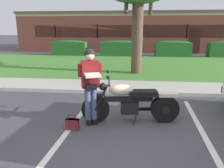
# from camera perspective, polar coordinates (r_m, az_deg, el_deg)

# --- Properties ---
(ground_plane) EXTENTS (140.00, 140.00, 0.00)m
(ground_plane) POSITION_cam_1_polar(r_m,az_deg,el_deg) (4.44, 5.19, -13.99)
(ground_plane) COLOR #424247
(curb_strip) EXTENTS (60.00, 0.20, 0.12)m
(curb_strip) POSITION_cam_1_polar(r_m,az_deg,el_deg) (7.19, 5.55, -2.22)
(curb_strip) COLOR #B7B2A8
(curb_strip) RESTS_ON ground
(concrete_walk) EXTENTS (60.00, 1.50, 0.08)m
(concrete_walk) POSITION_cam_1_polar(r_m,az_deg,el_deg) (8.02, 5.60, -0.63)
(concrete_walk) COLOR #B7B2A8
(concrete_walk) RESTS_ON ground
(grass_lawn) EXTENTS (60.00, 8.45, 0.06)m
(grass_lawn) POSITION_cam_1_polar(r_m,az_deg,el_deg) (12.89, 5.77, 5.03)
(grass_lawn) COLOR #478433
(grass_lawn) RESTS_ON ground
(stall_stripe_0) EXTENTS (0.35, 4.40, 0.01)m
(stall_stripe_0) POSITION_cam_1_polar(r_m,az_deg,el_deg) (4.82, -11.42, -11.83)
(stall_stripe_0) COLOR silver
(stall_stripe_0) RESTS_ON ground
(stall_stripe_1) EXTENTS (0.35, 4.40, 0.01)m
(stall_stripe_1) POSITION_cam_1_polar(r_m,az_deg,el_deg) (4.84, 23.35, -12.62)
(stall_stripe_1) COLOR silver
(stall_stripe_1) RESTS_ON ground
(motorcycle) EXTENTS (2.24, 0.82, 1.18)m
(motorcycle) POSITION_cam_1_polar(r_m,az_deg,el_deg) (4.97, 5.91, -4.82)
(motorcycle) COLOR black
(motorcycle) RESTS_ON ground
(rider_person) EXTENTS (0.56, 0.66, 1.70)m
(rider_person) POSITION_cam_1_polar(r_m,az_deg,el_deg) (4.73, -5.73, 0.85)
(rider_person) COLOR black
(rider_person) RESTS_ON ground
(handbag) EXTENTS (0.28, 0.13, 0.36)m
(handbag) POSITION_cam_1_polar(r_m,az_deg,el_deg) (4.76, -10.48, -10.21)
(handbag) COLOR maroon
(handbag) RESTS_ON ground
(hedge_left) EXTENTS (2.71, 0.90, 1.24)m
(hedge_left) POSITION_cam_1_polar(r_m,az_deg,el_deg) (17.92, -11.20, 9.46)
(hedge_left) COLOR #235623
(hedge_left) RESTS_ON ground
(hedge_center_left) EXTENTS (3.03, 0.90, 1.24)m
(hedge_center_left) POSITION_cam_1_polar(r_m,az_deg,el_deg) (17.19, 2.13, 9.51)
(hedge_center_left) COLOR #235623
(hedge_center_left) RESTS_ON ground
(hedge_center_right) EXTENTS (2.67, 0.90, 1.24)m
(hedge_center_right) POSITION_cam_1_polar(r_m,az_deg,el_deg) (17.40, 15.85, 9.05)
(hedge_center_right) COLOR #235623
(hedge_center_right) RESTS_ON ground
(brick_building) EXTENTS (23.24, 8.84, 3.67)m
(brick_building) POSITION_cam_1_polar(r_m,az_deg,el_deg) (24.02, 7.44, 13.62)
(brick_building) COLOR brown
(brick_building) RESTS_ON ground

